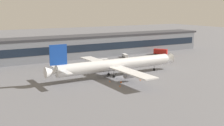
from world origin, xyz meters
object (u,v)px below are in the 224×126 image
pushback_tractor (104,60)px  traffic_cone_2 (121,82)px  fuel_truck (161,51)px  belt_loader (125,55)px  traffic_cone_1 (120,86)px  traffic_cone_0 (110,81)px  airliner (115,65)px  traffic_cone_3 (140,80)px

pushback_tractor → traffic_cone_2: 45.50m
fuel_truck → belt_loader: fuel_truck is taller
fuel_truck → traffic_cone_1: bearing=-140.2°
belt_loader → pushback_tractor: belt_loader is taller
traffic_cone_1 → traffic_cone_2: traffic_cone_2 is taller
pushback_tractor → traffic_cone_0: (-18.73, -39.42, -0.73)m
belt_loader → pushback_tractor: size_ratio=1.32×
pushback_tractor → traffic_cone_1: bearing=-111.7°
fuel_truck → airliner: bearing=-146.8°
fuel_truck → traffic_cone_3: (-50.66, -48.30, -1.57)m
airliner → fuel_truck: airliner is taller
traffic_cone_0 → traffic_cone_3: (12.01, -3.98, -0.00)m
airliner → traffic_cone_0: 11.50m
traffic_cone_1 → traffic_cone_3: 12.83m
traffic_cone_0 → traffic_cone_3: 12.65m
traffic_cone_1 → traffic_cone_2: size_ratio=0.93×
belt_loader → traffic_cone_1: size_ratio=9.72×
airliner → pushback_tractor: airliner is taller
traffic_cone_1 → traffic_cone_2: (3.36, 4.70, 0.03)m
airliner → pushback_tractor: (11.73, 31.56, -3.91)m
traffic_cone_1 → traffic_cone_3: bearing=18.5°
airliner → belt_loader: bearing=51.9°
airliner → pushback_tractor: bearing=69.6°
belt_loader → traffic_cone_1: bearing=-124.4°
pushback_tractor → traffic_cone_3: 43.92m
traffic_cone_0 → traffic_cone_1: (-0.16, -8.04, 0.03)m
airliner → traffic_cone_3: (5.01, -11.84, -4.64)m
traffic_cone_1 → traffic_cone_3: size_ratio=1.10×
fuel_truck → traffic_cone_2: fuel_truck is taller
traffic_cone_0 → traffic_cone_3: size_ratio=1.01×
belt_loader → traffic_cone_0: (-37.08, -46.25, -0.84)m
airliner → traffic_cone_1: bearing=-114.2°
belt_loader → pushback_tractor: (-18.34, -6.83, -0.10)m
traffic_cone_0 → traffic_cone_3: bearing=-18.3°
traffic_cone_0 → airliner: bearing=48.3°
fuel_truck → traffic_cone_2: size_ratio=11.34×
airliner → traffic_cone_1: airliner is taller
airliner → traffic_cone_3: size_ratio=99.93×
traffic_cone_2 → traffic_cone_0: bearing=133.7°
pushback_tractor → traffic_cone_0: pushback_tractor is taller
traffic_cone_0 → traffic_cone_2: traffic_cone_2 is taller
traffic_cone_0 → traffic_cone_1: 8.04m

